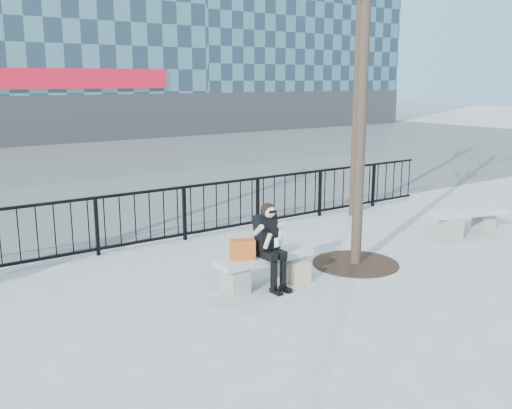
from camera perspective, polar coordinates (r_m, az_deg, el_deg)
ground at (r=9.09m, az=0.86°, el=-8.00°), size 120.00×120.00×0.00m
street_surface at (r=22.67m, az=-22.12°, el=3.47°), size 60.00×23.00×0.01m
railing at (r=11.39m, az=-8.06°, el=-0.99°), size 14.00×0.06×1.10m
tree_grate at (r=10.19m, az=9.91°, el=-5.83°), size 1.50×1.50×0.02m
bench_main at (r=8.99m, az=0.86°, el=-6.20°), size 1.65×0.46×0.49m
bench_second at (r=12.72m, az=20.46°, el=-1.39°), size 1.68×0.47×0.50m
seated_woman at (r=8.75m, az=1.49°, el=-4.18°), size 0.50×0.64×1.34m
handbag at (r=8.68m, az=-1.35°, el=-4.51°), size 0.41×0.31×0.31m
shopping_bag at (r=9.13m, az=4.37°, el=-6.81°), size 0.38×0.19×0.34m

